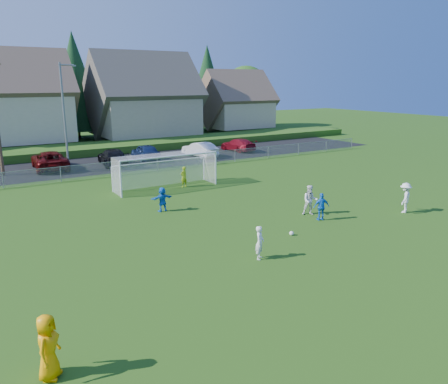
# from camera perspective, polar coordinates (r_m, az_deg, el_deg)

# --- Properties ---
(ground) EXTENTS (160.00, 160.00, 0.00)m
(ground) POSITION_cam_1_polar(r_m,az_deg,el_deg) (19.27, 12.89, -9.05)
(ground) COLOR #193D0C
(ground) RESTS_ON ground
(asphalt_lot) EXTENTS (60.00, 60.00, 0.00)m
(asphalt_lot) POSITION_cam_1_polar(r_m,az_deg,el_deg) (42.50, -14.12, 3.68)
(asphalt_lot) COLOR black
(asphalt_lot) RESTS_ON ground
(grass_embankment) EXTENTS (70.00, 6.00, 0.80)m
(grass_embankment) POSITION_cam_1_polar(r_m,az_deg,el_deg) (49.54, -16.89, 5.42)
(grass_embankment) COLOR #1E420F
(grass_embankment) RESTS_ON ground
(soccer_ball) EXTENTS (0.22, 0.22, 0.22)m
(soccer_ball) POSITION_cam_1_polar(r_m,az_deg,el_deg) (22.22, 8.81, -5.35)
(soccer_ball) COLOR white
(soccer_ball) RESTS_ON ground
(referee) EXTENTS (0.96, 1.04, 1.79)m
(referee) POSITION_cam_1_polar(r_m,az_deg,el_deg) (12.71, -22.02, -18.26)
(referee) COLOR #FD9D05
(referee) RESTS_ON ground
(player_white_a) EXTENTS (0.64, 0.63, 1.49)m
(player_white_a) POSITION_cam_1_polar(r_m,az_deg,el_deg) (19.03, 4.68, -6.60)
(player_white_a) COLOR silver
(player_white_a) RESTS_ON ground
(player_white_b) EXTENTS (1.07, 1.02, 1.75)m
(player_white_b) POSITION_cam_1_polar(r_m,az_deg,el_deg) (25.54, 11.18, -1.06)
(player_white_b) COLOR silver
(player_white_b) RESTS_ON ground
(player_white_c) EXTENTS (1.33, 1.11, 1.78)m
(player_white_c) POSITION_cam_1_polar(r_m,az_deg,el_deg) (27.62, 22.57, -0.70)
(player_white_c) COLOR silver
(player_white_c) RESTS_ON ground
(player_blue_a) EXTENTS (0.98, 0.69, 1.54)m
(player_blue_a) POSITION_cam_1_polar(r_m,az_deg,el_deg) (24.73, 12.60, -1.89)
(player_blue_a) COLOR blue
(player_blue_a) RESTS_ON ground
(player_blue_b) EXTENTS (1.36, 0.44, 1.46)m
(player_blue_b) POSITION_cam_1_polar(r_m,az_deg,el_deg) (26.05, -8.06, -0.95)
(player_blue_b) COLOR blue
(player_blue_b) RESTS_ON ground
(goalkeeper) EXTENTS (0.63, 0.49, 1.51)m
(goalkeeper) POSITION_cam_1_polar(r_m,az_deg,el_deg) (31.88, -5.27, 1.99)
(goalkeeper) COLOR #A9C717
(goalkeeper) RESTS_ON ground
(car_c) EXTENTS (3.00, 5.89, 1.59)m
(car_c) POSITION_cam_1_polar(r_m,az_deg,el_deg) (41.21, -21.81, 3.89)
(car_c) COLOR #4E0909
(car_c) RESTS_ON ground
(car_d) EXTENTS (2.65, 5.34, 1.49)m
(car_d) POSITION_cam_1_polar(r_m,az_deg,el_deg) (41.48, -14.32, 4.46)
(car_d) COLOR black
(car_d) RESTS_ON ground
(car_e) EXTENTS (2.10, 4.71, 1.57)m
(car_e) POSITION_cam_1_polar(r_m,az_deg,el_deg) (43.41, -10.22, 5.15)
(car_e) COLOR #16264D
(car_e) RESTS_ON ground
(car_f) EXTENTS (2.12, 4.65, 1.48)m
(car_f) POSITION_cam_1_polar(r_m,az_deg,el_deg) (44.83, -3.18, 5.58)
(car_f) COLOR silver
(car_f) RESTS_ON ground
(car_g) EXTENTS (2.29, 4.84, 1.36)m
(car_g) POSITION_cam_1_polar(r_m,az_deg,el_deg) (48.49, 1.83, 6.19)
(car_g) COLOR maroon
(car_g) RESTS_ON ground
(soccer_goal) EXTENTS (7.42, 1.90, 2.50)m
(soccer_goal) POSITION_cam_1_polar(r_m,az_deg,el_deg) (31.67, -7.77, 3.45)
(soccer_goal) COLOR white
(soccer_goal) RESTS_ON ground
(chainlink_fence) EXTENTS (52.06, 0.06, 1.20)m
(chainlink_fence) POSITION_cam_1_polar(r_m,az_deg,el_deg) (37.27, -11.52, 3.35)
(chainlink_fence) COLOR gray
(chainlink_fence) RESTS_ON ground
(streetlight) EXTENTS (1.38, 0.18, 9.00)m
(streetlight) POSITION_cam_1_polar(r_m,az_deg,el_deg) (39.32, -20.09, 9.54)
(streetlight) COLOR slate
(streetlight) RESTS_ON ground
(houses_row) EXTENTS (53.90, 11.45, 13.27)m
(houses_row) POSITION_cam_1_polar(r_m,az_deg,el_deg) (56.75, -17.52, 13.47)
(houses_row) COLOR tan
(houses_row) RESTS_ON ground
(tree_row) EXTENTS (65.98, 12.36, 13.80)m
(tree_row) POSITION_cam_1_polar(r_m,az_deg,el_deg) (62.62, -19.86, 12.92)
(tree_row) COLOR #382616
(tree_row) RESTS_ON ground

